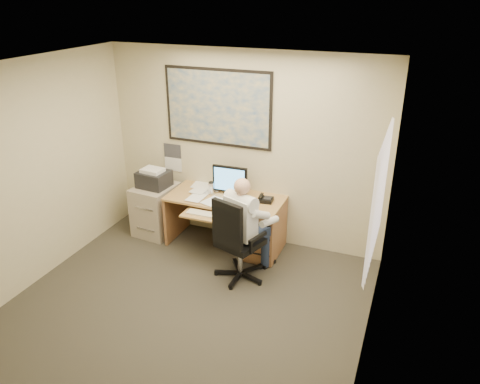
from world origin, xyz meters
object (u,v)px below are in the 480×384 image
at_px(desk, 248,220).
at_px(filing_cabinet, 156,205).
at_px(person, 241,229).
at_px(office_chair, 240,256).

height_order(desk, filing_cabinet, desk).
distance_m(desk, person, 0.71).
xyz_separation_m(desk, filing_cabinet, (-1.45, -0.03, -0.00)).
relative_size(desk, office_chair, 1.43).
height_order(filing_cabinet, person, person).
xyz_separation_m(filing_cabinet, office_chair, (1.62, -0.70, -0.11)).
bearing_deg(desk, person, -76.90).
bearing_deg(person, office_chair, -56.39).
bearing_deg(filing_cabinet, office_chair, -18.58).
bearing_deg(filing_cabinet, person, -16.35).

